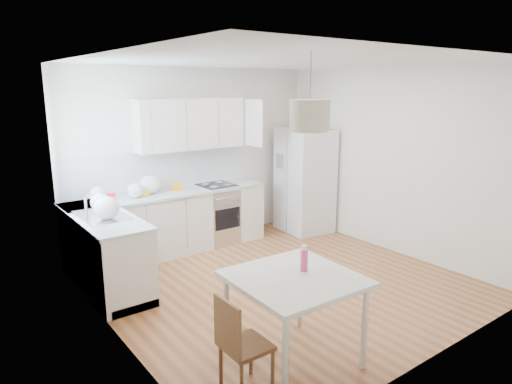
% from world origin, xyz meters
% --- Properties ---
extents(floor, '(4.20, 4.20, 0.00)m').
position_xyz_m(floor, '(0.00, 0.00, 0.00)').
color(floor, brown).
rests_on(floor, ground).
extents(ceiling, '(4.20, 4.20, 0.00)m').
position_xyz_m(ceiling, '(0.00, 0.00, 2.70)').
color(ceiling, white).
rests_on(ceiling, wall_back).
extents(wall_back, '(4.20, 0.00, 4.20)m').
position_xyz_m(wall_back, '(0.00, 2.10, 1.35)').
color(wall_back, white).
rests_on(wall_back, floor).
extents(wall_left, '(0.00, 4.20, 4.20)m').
position_xyz_m(wall_left, '(-2.10, 0.00, 1.35)').
color(wall_left, white).
rests_on(wall_left, floor).
extents(wall_right, '(0.00, 4.20, 4.20)m').
position_xyz_m(wall_right, '(2.10, 0.00, 1.35)').
color(wall_right, white).
rests_on(wall_right, floor).
extents(window_glassblock, '(0.02, 1.00, 1.00)m').
position_xyz_m(window_glassblock, '(-2.09, 1.15, 1.75)').
color(window_glassblock, '#BFE0F9').
rests_on(window_glassblock, wall_left).
extents(cabinets_back, '(3.00, 0.60, 0.88)m').
position_xyz_m(cabinets_back, '(-0.60, 1.80, 0.44)').
color(cabinets_back, silver).
rests_on(cabinets_back, floor).
extents(cabinets_left, '(0.60, 1.80, 0.88)m').
position_xyz_m(cabinets_left, '(-1.80, 1.20, 0.44)').
color(cabinets_left, silver).
rests_on(cabinets_left, floor).
extents(counter_back, '(3.02, 0.64, 0.04)m').
position_xyz_m(counter_back, '(-0.60, 1.80, 0.90)').
color(counter_back, silver).
rests_on(counter_back, cabinets_back).
extents(counter_left, '(0.64, 1.82, 0.04)m').
position_xyz_m(counter_left, '(-1.80, 1.20, 0.90)').
color(counter_left, silver).
rests_on(counter_left, cabinets_left).
extents(backsplash_back, '(3.00, 0.01, 0.58)m').
position_xyz_m(backsplash_back, '(-0.60, 2.09, 1.21)').
color(backsplash_back, white).
rests_on(backsplash_back, wall_back).
extents(backsplash_left, '(0.01, 1.80, 0.58)m').
position_xyz_m(backsplash_left, '(-2.09, 1.20, 1.21)').
color(backsplash_left, white).
rests_on(backsplash_left, wall_left).
extents(upper_cabinets, '(1.70, 0.32, 0.75)m').
position_xyz_m(upper_cabinets, '(-0.15, 1.94, 1.88)').
color(upper_cabinets, silver).
rests_on(upper_cabinets, wall_back).
extents(range_oven, '(0.50, 0.61, 0.88)m').
position_xyz_m(range_oven, '(0.20, 1.80, 0.44)').
color(range_oven, silver).
rests_on(range_oven, floor).
extents(sink, '(0.50, 0.80, 0.16)m').
position_xyz_m(sink, '(-1.80, 1.15, 0.92)').
color(sink, silver).
rests_on(sink, counter_left).
extents(refrigerator, '(0.93, 0.96, 1.74)m').
position_xyz_m(refrigerator, '(1.74, 1.46, 0.87)').
color(refrigerator, white).
rests_on(refrigerator, floor).
extents(dining_table, '(1.06, 1.06, 0.81)m').
position_xyz_m(dining_table, '(-0.98, -1.37, 0.72)').
color(dining_table, beige).
rests_on(dining_table, floor).
extents(dining_chair, '(0.36, 0.36, 0.84)m').
position_xyz_m(dining_chair, '(-1.56, -1.46, 0.42)').
color(dining_chair, '#462515').
rests_on(dining_chair, floor).
extents(drink_bottle, '(0.09, 0.09, 0.24)m').
position_xyz_m(drink_bottle, '(-0.83, -1.33, 0.93)').
color(drink_bottle, '#D83C7E').
rests_on(drink_bottle, dining_table).
extents(gym_bag, '(0.62, 0.50, 0.25)m').
position_xyz_m(gym_bag, '(0.20, -0.34, 0.12)').
color(gym_bag, black).
rests_on(gym_bag, floor).
extents(pendant_lamp, '(0.43, 0.43, 0.26)m').
position_xyz_m(pendant_lamp, '(-0.79, -1.31, 2.18)').
color(pendant_lamp, '#BAAD8F').
rests_on(pendant_lamp, ceiling).
extents(grocery_bag_a, '(0.23, 0.20, 0.21)m').
position_xyz_m(grocery_bag_a, '(-1.62, 1.83, 1.02)').
color(grocery_bag_a, silver).
rests_on(grocery_bag_a, counter_back).
extents(grocery_bag_b, '(0.23, 0.19, 0.21)m').
position_xyz_m(grocery_bag_b, '(-1.13, 1.76, 1.02)').
color(grocery_bag_b, silver).
rests_on(grocery_bag_b, counter_back).
extents(grocery_bag_c, '(0.30, 0.26, 0.27)m').
position_xyz_m(grocery_bag_c, '(-0.87, 1.87, 1.06)').
color(grocery_bag_c, silver).
rests_on(grocery_bag_c, counter_back).
extents(grocery_bag_d, '(0.23, 0.20, 0.21)m').
position_xyz_m(grocery_bag_d, '(-1.74, 1.40, 1.03)').
color(grocery_bag_d, silver).
rests_on(grocery_bag_d, counter_back).
extents(grocery_bag_e, '(0.30, 0.25, 0.27)m').
position_xyz_m(grocery_bag_e, '(-1.80, 0.96, 1.05)').
color(grocery_bag_e, silver).
rests_on(grocery_bag_e, counter_left).
extents(snack_orange, '(0.15, 0.11, 0.10)m').
position_xyz_m(snack_orange, '(-0.46, 1.85, 0.97)').
color(snack_orange, orange).
rests_on(snack_orange, counter_back).
extents(snack_yellow, '(0.18, 0.13, 0.12)m').
position_xyz_m(snack_yellow, '(-1.00, 1.83, 0.98)').
color(snack_yellow, yellow).
rests_on(snack_yellow, counter_back).
extents(snack_red, '(0.18, 0.13, 0.11)m').
position_xyz_m(snack_red, '(-1.49, 1.81, 0.97)').
color(snack_red, '#B5161C').
rests_on(snack_red, counter_back).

